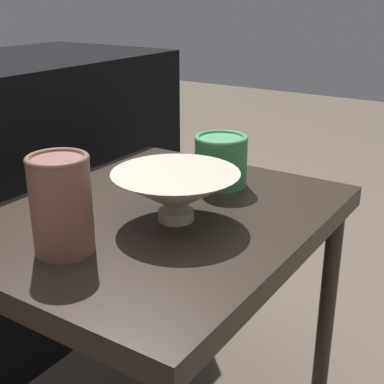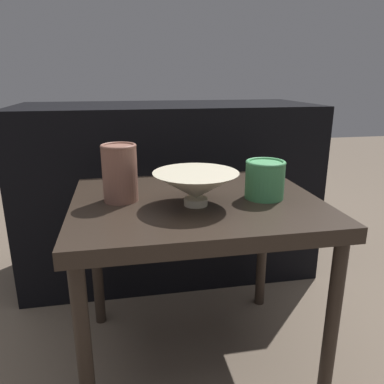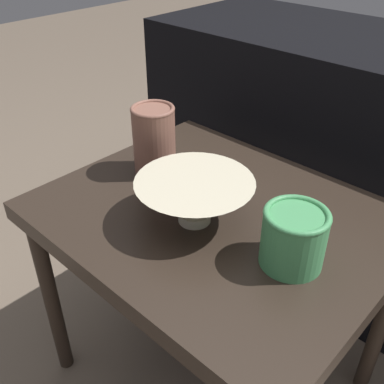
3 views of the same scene
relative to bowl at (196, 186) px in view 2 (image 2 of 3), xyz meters
name	(u,v)px [view 2 (image 2 of 3)]	position (x,y,z in m)	size (l,w,h in m)	color
ground_plane	(196,356)	(0.01, 0.05, -0.58)	(8.00, 8.00, 0.00)	#6B5B4C
table	(196,218)	(0.01, 0.05, -0.11)	(0.67, 0.55, 0.52)	#2D231C
couch_backdrop	(168,189)	(0.01, 0.67, -0.21)	(1.23, 0.50, 0.74)	black
bowl	(196,186)	(0.00, 0.00, 0.00)	(0.22, 0.22, 0.09)	beige
vase_textured_left	(120,172)	(-0.19, 0.08, 0.03)	(0.09, 0.09, 0.15)	brown
vase_colorful_right	(265,179)	(0.20, 0.03, 0.00)	(0.11, 0.11, 0.11)	#47995B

